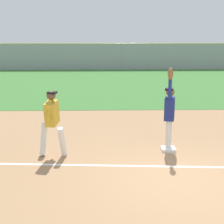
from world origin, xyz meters
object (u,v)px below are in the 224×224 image
first_base (168,149)px  parked_car_tan (48,59)px  runner (52,119)px  baseball (166,89)px  fielder (169,110)px  parked_car_green (185,59)px  parked_car_white (117,59)px

first_base → parked_car_tan: (-6.99, 24.26, 0.63)m
parked_car_tan → runner: bearing=-82.5°
baseball → parked_car_tan: 24.95m
fielder → baseball: 0.59m
first_base → runner: bearing=-173.5°
runner → parked_car_green: (9.27, 25.07, -0.32)m
parked_car_green → parked_car_white: bearing=-168.8°
baseball → parked_car_tan: baseball is taller
runner → parked_car_tan: bearing=109.4°
parked_car_green → baseball: bearing=-100.1°
runner → parked_car_green: 26.73m
fielder → runner: bearing=21.5°
runner → baseball: runner is taller
first_base → parked_car_white: (-0.48, 23.91, 0.63)m
baseball → parked_car_green: bearing=75.6°
parked_car_white → parked_car_green: bearing=3.7°
baseball → parked_car_white: baseball is taller
first_base → parked_car_tan: bearing=106.1°
parked_car_green → fielder: bearing=-99.8°
first_base → parked_car_white: bearing=91.1°
first_base → parked_car_tan: 25.25m
fielder → parked_car_white: (-0.48, 23.84, -0.45)m
first_base → fielder: bearing=85.7°
runner → parked_car_white: size_ratio=0.38×
fielder → parked_car_green: size_ratio=0.50×
fielder → parked_car_white: 23.84m
parked_car_white → parked_car_green: size_ratio=0.99×
parked_car_green → runner: bearing=-106.0°
parked_car_tan → fielder: bearing=-75.4°
first_base → parked_car_white: 23.92m
fielder → parked_car_green: (6.18, 24.64, -0.45)m
first_base → fielder: size_ratio=0.17×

